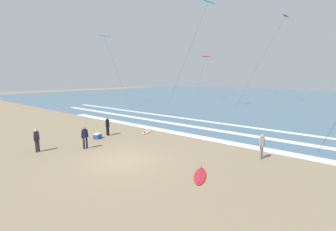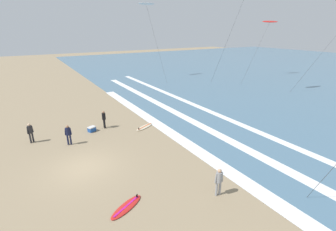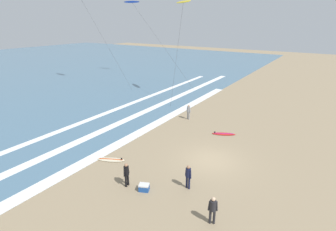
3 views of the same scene
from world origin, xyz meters
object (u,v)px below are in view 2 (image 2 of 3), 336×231
at_px(surfer_right_near, 104,118).
at_px(kite_red_far_left, 270,22).
at_px(surfer_mid_group, 30,131).
at_px(surfboard_right_spare, 126,207).
at_px(surfer_foreground_main, 68,133).
at_px(surfer_left_far, 219,180).
at_px(cooler_box, 92,129).
at_px(surfboard_near_water, 145,127).
at_px(kite_white_mid_center, 146,4).

bearing_deg(surfer_right_near, kite_red_far_left, 106.50).
height_order(surfer_mid_group, surfboard_right_spare, surfer_mid_group).
height_order(surfer_foreground_main, kite_red_far_left, kite_red_far_left).
bearing_deg(surfer_left_far, surfer_right_near, -169.03).
height_order(surfer_right_near, cooler_box, surfer_right_near).
distance_m(surfer_right_near, surfer_mid_group, 5.74).
distance_m(surfer_mid_group, surfer_foreground_main, 3.09).
bearing_deg(surfboard_near_water, kite_white_mid_center, 152.77).
distance_m(surfer_foreground_main, cooler_box, 2.80).
xyz_separation_m(surfer_mid_group, surfboard_right_spare, (10.67, 3.56, -0.91)).
relative_size(surfboard_near_water, cooler_box, 2.90).
height_order(surfboard_near_water, cooler_box, cooler_box).
height_order(surfer_mid_group, surfer_foreground_main, same).
relative_size(surfer_left_far, surfboard_near_water, 0.74).
bearing_deg(surfboard_right_spare, surfer_right_near, 168.40).
distance_m(surfer_left_far, kite_red_far_left, 39.16).
bearing_deg(surfer_foreground_main, surfboard_right_spare, 7.22).
height_order(surfer_mid_group, surfer_left_far, same).
height_order(surfer_mid_group, kite_red_far_left, kite_red_far_left).
height_order(surfer_right_near, surfboard_near_water, surfer_right_near).
xyz_separation_m(surfer_foreground_main, surfboard_near_water, (-0.18, 6.43, -0.91)).
height_order(surfer_foreground_main, kite_white_mid_center, kite_white_mid_center).
bearing_deg(kite_red_far_left, surfer_right_near, -73.50).
height_order(surfer_foreground_main, surfer_left_far, same).
bearing_deg(surfer_right_near, kite_white_mid_center, 144.10).
xyz_separation_m(kite_white_mid_center, cooler_box, (19.33, -15.03, -11.94)).
xyz_separation_m(surfer_left_far, kite_red_far_left, (-22.18, 31.13, 8.51)).
distance_m(surfer_mid_group, surfboard_right_spare, 11.28).
distance_m(surfer_mid_group, cooler_box, 4.62).
height_order(surfer_mid_group, surfboard_near_water, surfer_mid_group).
xyz_separation_m(surfboard_near_water, kite_red_far_left, (-11.63, 30.38, 9.42)).
relative_size(surfboard_right_spare, kite_red_far_left, 0.19).
bearing_deg(kite_white_mid_center, surfboard_near_water, -27.23).
bearing_deg(surfer_right_near, surfboard_near_water, 61.48).
bearing_deg(cooler_box, surfer_right_near, 99.81).
height_order(surfboard_near_water, kite_white_mid_center, kite_white_mid_center).
height_order(surfboard_near_water, kite_red_far_left, kite_red_far_left).
relative_size(surfer_mid_group, kite_red_far_left, 0.14).
bearing_deg(cooler_box, kite_red_far_left, 106.28).
bearing_deg(surfer_mid_group, surfboard_right_spare, 18.44).
distance_m(surfer_right_near, surfboard_near_water, 3.68).
bearing_deg(surfer_foreground_main, surfer_mid_group, -127.69).
xyz_separation_m(surfer_right_near, surfer_mid_group, (-0.01, -5.74, 0.00)).
height_order(surfboard_right_spare, kite_white_mid_center, kite_white_mid_center).
bearing_deg(surfer_mid_group, kite_red_far_left, 104.19).
relative_size(kite_white_mid_center, cooler_box, 16.79).
bearing_deg(surfer_mid_group, surfboard_near_water, 79.11).
bearing_deg(surfer_left_far, surfer_mid_group, -146.47).
xyz_separation_m(surfer_right_near, cooler_box, (0.21, -1.19, -0.74)).
bearing_deg(surfer_left_far, surfboard_near_water, 175.91).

